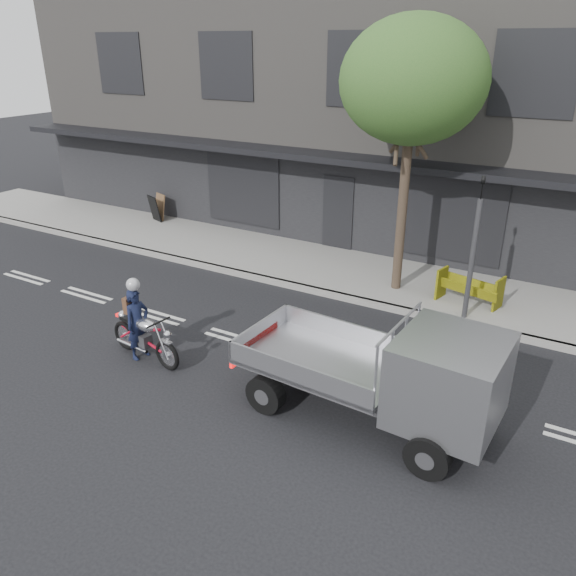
% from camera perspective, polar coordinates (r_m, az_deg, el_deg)
% --- Properties ---
extents(ground, '(80.00, 80.00, 0.00)m').
position_cam_1_polar(ground, '(12.68, -5.16, -5.21)').
color(ground, black).
rests_on(ground, ground).
extents(sidewalk, '(32.00, 3.20, 0.15)m').
position_cam_1_polar(sidewalk, '(16.33, 4.19, 2.00)').
color(sidewalk, gray).
rests_on(sidewalk, ground).
extents(kerb, '(32.00, 0.20, 0.15)m').
position_cam_1_polar(kerb, '(15.01, 1.52, 0.02)').
color(kerb, gray).
rests_on(kerb, ground).
extents(building_main, '(26.00, 10.00, 8.00)m').
position_cam_1_polar(building_main, '(21.43, 12.62, 17.60)').
color(building_main, slate).
rests_on(building_main, ground).
extents(street_tree, '(3.40, 3.40, 6.74)m').
position_cam_1_polar(street_tree, '(13.92, 12.59, 19.78)').
color(street_tree, '#382B21').
rests_on(street_tree, ground).
extents(traffic_light_pole, '(0.12, 0.12, 3.50)m').
position_cam_1_polar(traffic_light_pole, '(13.35, 18.23, 2.98)').
color(traffic_light_pole, '#2D2D30').
rests_on(traffic_light_pole, ground).
extents(motorcycle, '(2.01, 0.59, 1.04)m').
position_cam_1_polar(motorcycle, '(12.04, -14.38, -4.73)').
color(motorcycle, black).
rests_on(motorcycle, ground).
extents(rider, '(0.44, 0.61, 1.54)m').
position_cam_1_polar(rider, '(12.03, -15.02, -3.56)').
color(rider, black).
rests_on(rider, ground).
extents(flatbed_ute, '(4.56, 2.09, 2.07)m').
position_cam_1_polar(flatbed_ute, '(9.39, 13.53, -8.79)').
color(flatbed_ute, black).
rests_on(flatbed_ute, ground).
extents(construction_barrier, '(1.59, 0.94, 0.84)m').
position_cam_1_polar(construction_barrier, '(14.31, 17.76, -0.27)').
color(construction_barrier, '#D8D40B').
rests_on(construction_barrier, sidewalk).
extents(sandwich_board, '(0.69, 0.57, 0.94)m').
position_cam_1_polar(sandwich_board, '(20.84, -13.43, 7.85)').
color(sandwich_board, black).
rests_on(sandwich_board, sidewalk).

